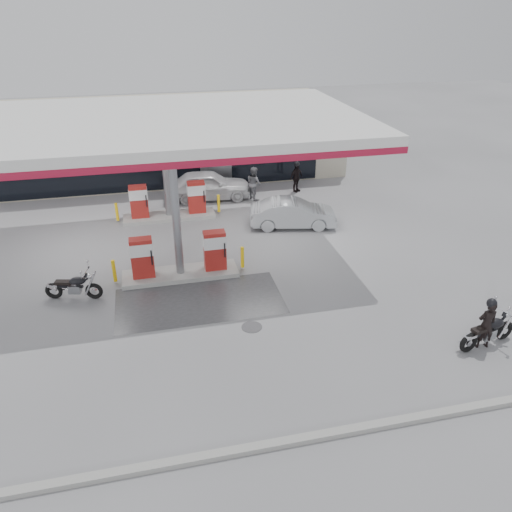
{
  "coord_description": "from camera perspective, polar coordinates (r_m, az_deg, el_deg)",
  "views": [
    {
      "loc": [
        -0.93,
        -15.38,
        9.86
      ],
      "look_at": [
        2.78,
        0.75,
        1.2
      ],
      "focal_mm": 35.0,
      "sensor_mm": 36.0,
      "label": 1
    }
  ],
  "objects": [
    {
      "name": "ground",
      "position": [
        18.29,
        -8.01,
        -5.3
      ],
      "size": [
        90.0,
        90.0,
        0.0
      ],
      "primitive_type": "plane",
      "color": "gray",
      "rests_on": "ground"
    },
    {
      "name": "wet_patch",
      "position": [
        18.32,
        -6.45,
        -5.12
      ],
      "size": [
        6.0,
        3.0,
        0.0
      ],
      "primitive_type": "cube",
      "color": "#4C4C4F",
      "rests_on": "ground"
    },
    {
      "name": "drain_cover",
      "position": [
        16.87,
        -0.48,
        -8.12
      ],
      "size": [
        0.7,
        0.7,
        0.01
      ],
      "primitive_type": "cylinder",
      "color": "#38383A",
      "rests_on": "ground"
    },
    {
      "name": "kerb",
      "position": [
        12.92,
        -4.64,
        -21.75
      ],
      "size": [
        28.0,
        0.25,
        0.15
      ],
      "primitive_type": "cube",
      "color": "gray",
      "rests_on": "ground"
    },
    {
      "name": "store_building",
      "position": [
        32.3,
        -11.17,
        13.05
      ],
      "size": [
        22.0,
        8.22,
        4.0
      ],
      "color": "#BDB49E",
      "rests_on": "ground"
    },
    {
      "name": "canopy",
      "position": [
        20.91,
        -10.4,
        14.51
      ],
      "size": [
        16.0,
        10.02,
        5.51
      ],
      "color": "silver",
      "rests_on": "ground"
    },
    {
      "name": "pump_island_near",
      "position": [
        19.66,
        -8.73,
        -0.46
      ],
      "size": [
        5.14,
        1.3,
        1.78
      ],
      "color": "#9E9E99",
      "rests_on": "ground"
    },
    {
      "name": "pump_island_far",
      "position": [
        25.12,
        -9.97,
        5.84
      ],
      "size": [
        5.14,
        1.3,
        1.78
      ],
      "color": "#9E9E99",
      "rests_on": "ground"
    },
    {
      "name": "main_motorcycle",
      "position": [
        17.42,
        25.04,
        -7.84
      ],
      "size": [
        2.19,
        0.84,
        1.14
      ],
      "rotation": [
        0.0,
        0.0,
        0.21
      ],
      "color": "black",
      "rests_on": "ground"
    },
    {
      "name": "biker_main",
      "position": [
        17.11,
        24.83,
        -7.13
      ],
      "size": [
        0.64,
        0.45,
        1.67
      ],
      "primitive_type": "imported",
      "rotation": [
        0.0,
        0.0,
        3.05
      ],
      "color": "black",
      "rests_on": "ground"
    },
    {
      "name": "parked_motorcycle",
      "position": [
        19.27,
        -20.05,
        -3.36
      ],
      "size": [
        2.09,
        0.93,
        1.08
      ],
      "rotation": [
        0.0,
        0.0,
        -0.23
      ],
      "color": "black",
      "rests_on": "ground"
    },
    {
      "name": "sedan_white",
      "position": [
        27.34,
        -5.48,
        8.09
      ],
      "size": [
        4.66,
        2.11,
        1.55
      ],
      "primitive_type": "imported",
      "rotation": [
        0.0,
        0.0,
        1.51
      ],
      "color": "silver",
      "rests_on": "ground"
    },
    {
      "name": "attendant",
      "position": [
        27.14,
        -0.24,
        8.33
      ],
      "size": [
        0.93,
        1.05,
        1.79
      ],
      "primitive_type": "imported",
      "rotation": [
        0.0,
        0.0,
        1.92
      ],
      "color": "slate",
      "rests_on": "ground"
    },
    {
      "name": "hatchback_silver",
      "position": [
        23.84,
        4.25,
        4.88
      ],
      "size": [
        4.28,
        2.18,
        1.34
      ],
      "primitive_type": "imported",
      "rotation": [
        0.0,
        0.0,
        1.38
      ],
      "color": "#A8ACB0",
      "rests_on": "ground"
    },
    {
      "name": "parked_car_left",
      "position": [
        31.84,
        -27.1,
        7.61
      ],
      "size": [
        4.14,
        2.13,
        1.15
      ],
      "primitive_type": "imported",
      "rotation": [
        0.0,
        0.0,
        1.71
      ],
      "color": "#581713",
      "rests_on": "ground"
    },
    {
      "name": "parked_car_right",
      "position": [
        31.31,
        -2.39,
        10.22
      ],
      "size": [
        4.05,
        2.93,
        1.02
      ],
      "primitive_type": "imported",
      "rotation": [
        0.0,
        0.0,
        1.95
      ],
      "color": "gray",
      "rests_on": "ground"
    },
    {
      "name": "biker_walking",
      "position": [
        28.34,
        4.63,
        8.95
      ],
      "size": [
        1.04,
        0.86,
        1.66
      ],
      "primitive_type": "imported",
      "rotation": [
        0.0,
        0.0,
        0.56
      ],
      "color": "black",
      "rests_on": "ground"
    }
  ]
}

